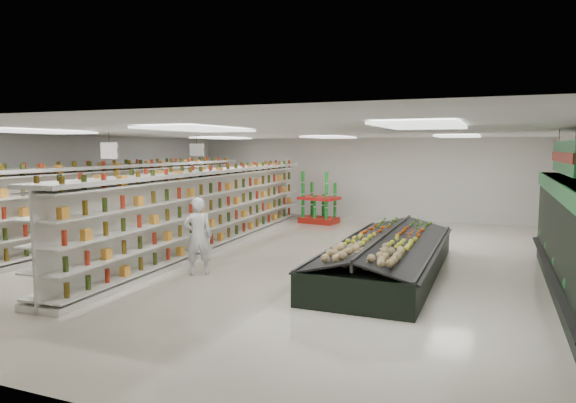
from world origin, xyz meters
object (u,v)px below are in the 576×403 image
at_px(soda_endcap, 319,200).
at_px(shopper_main, 198,236).
at_px(produce_island, 387,254).
at_px(shopper_background, 208,205).
at_px(gondola_left, 117,206).
at_px(gondola_center, 211,212).

height_order(soda_endcap, shopper_main, soda_endcap).
bearing_deg(shopper_main, produce_island, 170.11).
xyz_separation_m(soda_endcap, shopper_background, (-3.18, -2.71, -0.03)).
height_order(gondola_left, shopper_background, gondola_left).
distance_m(soda_endcap, shopper_main, 8.47).
xyz_separation_m(gondola_center, shopper_background, (-1.83, 2.85, -0.18)).
bearing_deg(gondola_left, shopper_main, -30.39).
xyz_separation_m(produce_island, shopper_main, (-3.89, -1.70, 0.44)).
bearing_deg(produce_island, shopper_background, 150.20).
bearing_deg(soda_endcap, shopper_background, -139.55).
height_order(gondola_left, produce_island, gondola_left).
bearing_deg(gondola_center, shopper_background, 119.87).
bearing_deg(produce_island, soda_endcap, 119.99).
bearing_deg(shopper_background, shopper_main, -137.89).
bearing_deg(shopper_background, gondola_left, 168.61).
bearing_deg(gondola_center, soda_endcap, 73.52).
xyz_separation_m(produce_island, shopper_background, (-7.09, 4.06, 0.40)).
distance_m(gondola_left, produce_island, 8.54).
distance_m(gondola_center, shopper_main, 3.21).
height_order(gondola_center, shopper_background, gondola_center).
bearing_deg(gondola_center, shopper_main, -67.64).
bearing_deg(soda_endcap, gondola_center, -103.62).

